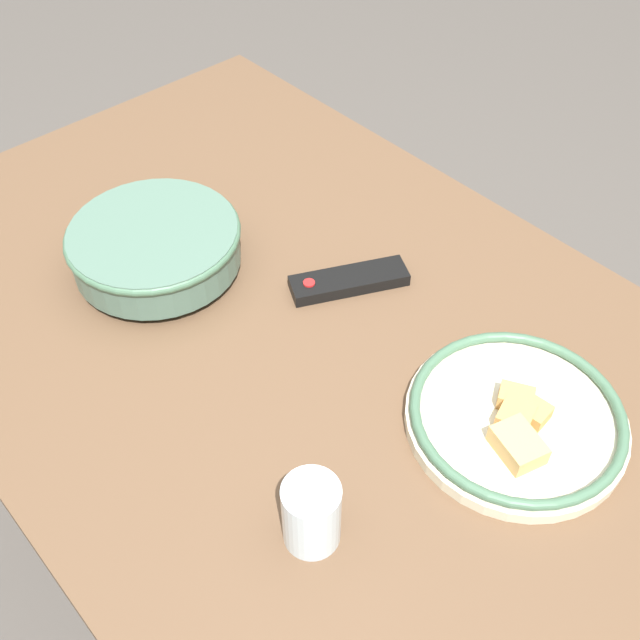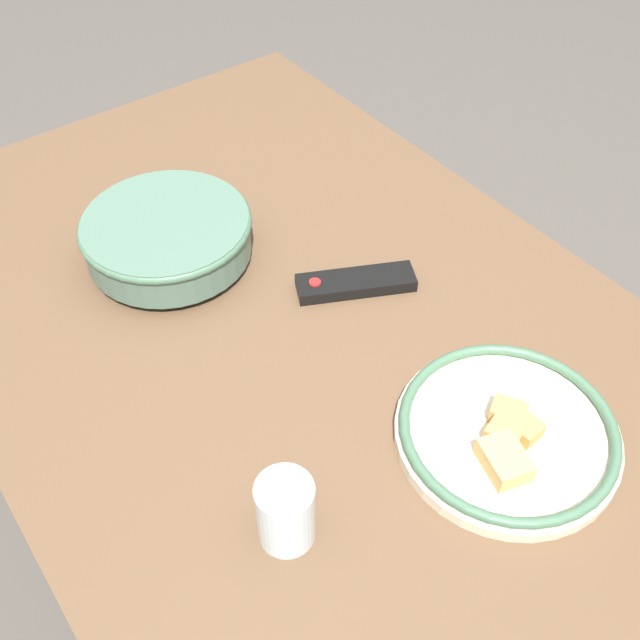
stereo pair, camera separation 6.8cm
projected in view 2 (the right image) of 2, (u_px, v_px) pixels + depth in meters
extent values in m
plane|color=#4C4742|center=(309.00, 568.00, 1.64)|extent=(8.00, 8.00, 0.00)
cube|color=brown|center=(304.00, 341.00, 1.09)|extent=(1.44, 0.89, 0.04)
cylinder|color=brown|center=(276.00, 222.00, 1.88)|extent=(0.06, 0.06, 0.73)
cylinder|color=#4C6B5B|center=(171.00, 255.00, 1.18)|extent=(0.11, 0.11, 0.01)
cylinder|color=#4C6B5B|center=(168.00, 236.00, 1.15)|extent=(0.26, 0.26, 0.06)
cylinder|color=#9E4C1E|center=(168.00, 238.00, 1.16)|extent=(0.23, 0.23, 0.05)
torus|color=#42664C|center=(165.00, 224.00, 1.14)|extent=(0.26, 0.26, 0.01)
cylinder|color=beige|center=(506.00, 436.00, 0.94)|extent=(0.28, 0.28, 0.02)
torus|color=#42664C|center=(509.00, 428.00, 0.93)|extent=(0.27, 0.27, 0.01)
cube|color=tan|center=(509.00, 413.00, 0.94)|extent=(0.05, 0.05, 0.02)
cube|color=tan|center=(504.00, 460.00, 0.89)|extent=(0.07, 0.06, 0.03)
cube|color=tan|center=(523.00, 427.00, 0.93)|extent=(0.05, 0.04, 0.02)
cube|color=tan|center=(506.00, 426.00, 0.93)|extent=(0.04, 0.04, 0.02)
cube|color=tan|center=(506.00, 431.00, 0.92)|extent=(0.05, 0.06, 0.02)
cube|color=black|center=(356.00, 283.00, 1.13)|extent=(0.13, 0.18, 0.02)
cylinder|color=red|center=(315.00, 282.00, 1.12)|extent=(0.02, 0.02, 0.00)
cylinder|color=silver|center=(286.00, 512.00, 0.83)|extent=(0.07, 0.07, 0.10)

